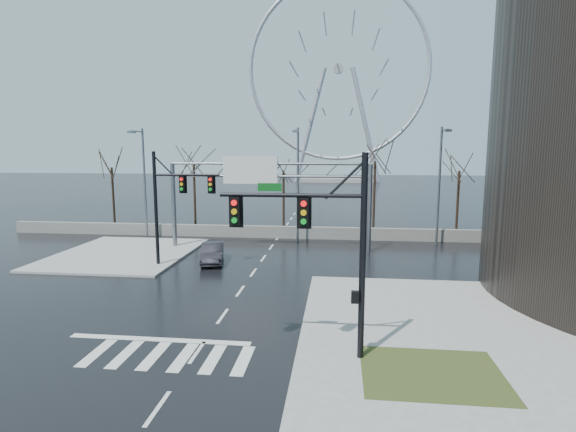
# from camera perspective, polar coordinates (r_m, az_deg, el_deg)

# --- Properties ---
(ground) EXTENTS (260.00, 260.00, 0.00)m
(ground) POSITION_cam_1_polar(r_m,az_deg,el_deg) (22.79, -8.31, -12.47)
(ground) COLOR black
(ground) RESTS_ON ground
(sidewalk_right_ext) EXTENTS (12.00, 10.00, 0.15)m
(sidewalk_right_ext) POSITION_cam_1_polar(r_m,az_deg,el_deg) (24.35, 16.90, -11.18)
(sidewalk_right_ext) COLOR gray
(sidewalk_right_ext) RESTS_ON ground
(sidewalk_far) EXTENTS (10.00, 12.00, 0.15)m
(sidewalk_far) POSITION_cam_1_polar(r_m,az_deg,el_deg) (37.41, -20.06, -4.50)
(sidewalk_far) COLOR gray
(sidewalk_far) RESTS_ON ground
(grass_strip) EXTENTS (5.00, 4.00, 0.02)m
(grass_strip) POSITION_cam_1_polar(r_m,az_deg,el_deg) (17.80, 17.81, -18.47)
(grass_strip) COLOR #303B18
(grass_strip) RESTS_ON sidewalk_near
(barrier_wall) EXTENTS (52.00, 0.50, 1.10)m
(barrier_wall) POSITION_cam_1_polar(r_m,az_deg,el_deg) (41.64, -1.32, -2.05)
(barrier_wall) COLOR slate
(barrier_wall) RESTS_ON ground
(signal_mast_near) EXTENTS (5.52, 0.41, 8.00)m
(signal_mast_near) POSITION_cam_1_polar(r_m,az_deg,el_deg) (16.85, 4.90, -2.62)
(signal_mast_near) COLOR black
(signal_mast_near) RESTS_ON ground
(signal_mast_far) EXTENTS (4.72, 0.41, 8.00)m
(signal_mast_far) POSITION_cam_1_polar(r_m,az_deg,el_deg) (31.84, -14.63, 2.25)
(signal_mast_far) COLOR black
(signal_mast_far) RESTS_ON ground
(sign_gantry) EXTENTS (16.36, 0.40, 7.60)m
(sign_gantry) POSITION_cam_1_polar(r_m,az_deg,el_deg) (36.14, -3.02, 3.76)
(sign_gantry) COLOR slate
(sign_gantry) RESTS_ON ground
(streetlight_left) EXTENTS (0.50, 2.55, 10.00)m
(streetlight_left) POSITION_cam_1_polar(r_m,az_deg,el_deg) (42.59, -17.97, 5.02)
(streetlight_left) COLOR slate
(streetlight_left) RESTS_ON ground
(streetlight_mid) EXTENTS (0.50, 2.55, 10.00)m
(streetlight_mid) POSITION_cam_1_polar(r_m,az_deg,el_deg) (38.96, 1.21, 5.14)
(streetlight_mid) COLOR slate
(streetlight_mid) RESTS_ON ground
(streetlight_right) EXTENTS (0.50, 2.55, 10.00)m
(streetlight_right) POSITION_cam_1_polar(r_m,az_deg,el_deg) (39.70, 18.79, 4.76)
(streetlight_right) COLOR slate
(streetlight_right) RESTS_ON ground
(tree_far_left) EXTENTS (3.50, 3.50, 7.00)m
(tree_far_left) POSITION_cam_1_polar(r_m,az_deg,el_deg) (50.48, -21.45, 4.95)
(tree_far_left) COLOR black
(tree_far_left) RESTS_ON ground
(tree_left) EXTENTS (3.75, 3.75, 7.50)m
(tree_left) POSITION_cam_1_polar(r_m,az_deg,el_deg) (46.47, -11.86, 5.60)
(tree_left) COLOR black
(tree_left) RESTS_ON ground
(tree_center) EXTENTS (3.25, 3.25, 6.50)m
(tree_center) POSITION_cam_1_polar(r_m,az_deg,el_deg) (45.51, -0.57, 4.71)
(tree_center) COLOR black
(tree_center) RESTS_ON ground
(tree_right) EXTENTS (3.90, 3.90, 7.80)m
(tree_right) POSITION_cam_1_polar(r_m,az_deg,el_deg) (44.25, 10.97, 5.81)
(tree_right) COLOR black
(tree_right) RESTS_ON ground
(tree_far_right) EXTENTS (3.40, 3.40, 6.80)m
(tree_far_right) POSITION_cam_1_polar(r_m,az_deg,el_deg) (46.09, 20.89, 4.51)
(tree_far_right) COLOR black
(tree_far_right) RESTS_ON ground
(ferris_wheel) EXTENTS (45.00, 6.00, 50.91)m
(ferris_wheel) POSITION_cam_1_polar(r_m,az_deg,el_deg) (116.98, 6.41, 17.19)
(ferris_wheel) COLOR gray
(ferris_wheel) RESTS_ON ground
(car) EXTENTS (2.39, 4.48, 1.40)m
(car) POSITION_cam_1_polar(r_m,az_deg,el_deg) (33.05, -9.59, -4.64)
(car) COLOR black
(car) RESTS_ON ground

